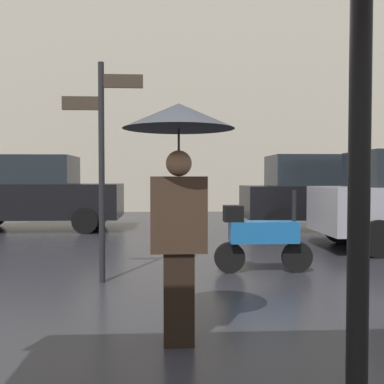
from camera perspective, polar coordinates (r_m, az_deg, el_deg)
pedestrian_with_umbrella at (r=3.75m, az=-1.71°, el=4.11°), size 0.95×0.95×2.05m
parked_scooter at (r=6.75m, az=8.77°, el=-5.53°), size 1.48×0.32×1.23m
parked_car_left at (r=12.54m, az=15.63°, el=-0.06°), size 4.07×1.89×2.02m
parked_car_distant at (r=12.78m, az=-19.66°, el=-0.06°), size 4.56×2.02×2.01m
street_signpost at (r=6.13m, az=-11.48°, el=5.35°), size 1.08×0.08×2.97m
building_block at (r=21.28m, az=-2.73°, el=22.68°), size 19.95×3.10×17.95m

